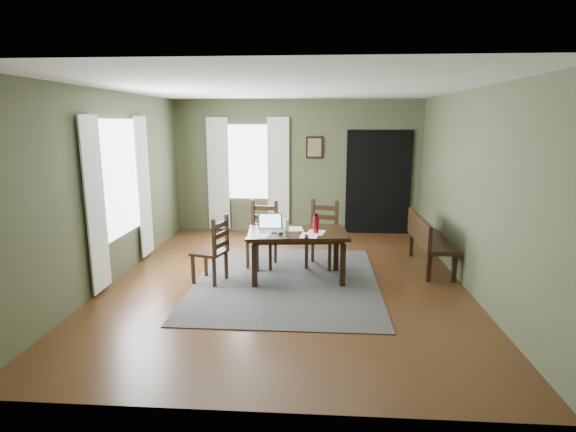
# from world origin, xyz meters

# --- Properties ---
(ground) EXTENTS (5.00, 6.00, 0.01)m
(ground) POSITION_xyz_m (0.00, 0.00, -0.01)
(ground) COLOR #492C16
(room_shell) EXTENTS (5.02, 6.02, 2.71)m
(room_shell) POSITION_xyz_m (0.00, 0.00, 1.80)
(room_shell) COLOR #474F34
(room_shell) RESTS_ON ground
(rug) EXTENTS (2.60, 3.20, 0.01)m
(rug) POSITION_xyz_m (0.00, 0.00, 0.01)
(rug) COLOR #3B3B3B
(rug) RESTS_ON ground
(dining_table) EXTENTS (1.49, 0.98, 0.70)m
(dining_table) POSITION_xyz_m (0.15, 0.11, 0.63)
(dining_table) COLOR black
(dining_table) RESTS_ON rug
(chair_end) EXTENTS (0.53, 0.53, 0.97)m
(chair_end) POSITION_xyz_m (-1.04, -0.12, 0.48)
(chair_end) COLOR black
(chair_end) RESTS_ON rug
(chair_back_left) EXTENTS (0.50, 0.50, 1.02)m
(chair_back_left) POSITION_xyz_m (-0.43, 0.71, 0.50)
(chair_back_left) COLOR black
(chair_back_left) RESTS_ON rug
(chair_back_right) EXTENTS (0.55, 0.55, 1.03)m
(chair_back_right) POSITION_xyz_m (0.51, 0.74, 0.51)
(chair_back_right) COLOR black
(chair_back_right) RESTS_ON rug
(bench) EXTENTS (0.47, 1.47, 0.83)m
(bench) POSITION_xyz_m (2.15, 0.76, 0.50)
(bench) COLOR black
(bench) RESTS_ON ground
(laptop) EXTENTS (0.38, 0.32, 0.24)m
(laptop) POSITION_xyz_m (-0.25, 0.15, 0.78)
(laptop) COLOR #B7B7BC
(laptop) RESTS_ON dining_table
(computer_mouse) EXTENTS (0.09, 0.11, 0.03)m
(computer_mouse) POSITION_xyz_m (-0.09, -0.06, 0.73)
(computer_mouse) COLOR #3F3F42
(computer_mouse) RESTS_ON dining_table
(tv_remote) EXTENTS (0.05, 0.17, 0.02)m
(tv_remote) POSITION_xyz_m (0.29, -0.21, 0.73)
(tv_remote) COLOR black
(tv_remote) RESTS_ON dining_table
(drinking_glass) EXTENTS (0.09, 0.09, 0.16)m
(drinking_glass) POSITION_xyz_m (-0.01, 0.14, 0.80)
(drinking_glass) COLOR silver
(drinking_glass) RESTS_ON dining_table
(water_bottle) EXTENTS (0.08, 0.08, 0.28)m
(water_bottle) POSITION_xyz_m (0.41, 0.03, 0.85)
(water_bottle) COLOR #B10D22
(water_bottle) RESTS_ON dining_table
(paper_a) EXTENTS (0.28, 0.34, 0.00)m
(paper_a) POSITION_xyz_m (-0.34, -0.18, 0.72)
(paper_a) COLOR white
(paper_a) RESTS_ON dining_table
(paper_b) EXTENTS (0.27, 0.34, 0.00)m
(paper_b) POSITION_xyz_m (0.33, -0.12, 0.72)
(paper_b) COLOR white
(paper_b) RESTS_ON dining_table
(paper_c) EXTENTS (0.28, 0.33, 0.00)m
(paper_c) POSITION_xyz_m (0.11, 0.25, 0.72)
(paper_c) COLOR white
(paper_c) RESTS_ON dining_table
(paper_d) EXTENTS (0.29, 0.35, 0.00)m
(paper_d) POSITION_xyz_m (0.41, 0.06, 0.72)
(paper_d) COLOR white
(paper_d) RESTS_ON dining_table
(window_left) EXTENTS (0.01, 1.30, 1.70)m
(window_left) POSITION_xyz_m (-2.47, 0.20, 1.45)
(window_left) COLOR white
(window_left) RESTS_ON ground
(window_back) EXTENTS (1.00, 0.01, 1.50)m
(window_back) POSITION_xyz_m (-1.00, 2.97, 1.45)
(window_back) COLOR white
(window_back) RESTS_ON ground
(curtain_left_near) EXTENTS (0.03, 0.48, 2.30)m
(curtain_left_near) POSITION_xyz_m (-2.44, -0.62, 1.20)
(curtain_left_near) COLOR silver
(curtain_left_near) RESTS_ON ground
(curtain_left_far) EXTENTS (0.03, 0.48, 2.30)m
(curtain_left_far) POSITION_xyz_m (-2.44, 1.02, 1.20)
(curtain_left_far) COLOR silver
(curtain_left_far) RESTS_ON ground
(curtain_back_left) EXTENTS (0.44, 0.03, 2.30)m
(curtain_back_left) POSITION_xyz_m (-1.62, 2.94, 1.20)
(curtain_back_left) COLOR silver
(curtain_back_left) RESTS_ON ground
(curtain_back_right) EXTENTS (0.44, 0.03, 2.30)m
(curtain_back_right) POSITION_xyz_m (-0.38, 2.94, 1.20)
(curtain_back_right) COLOR silver
(curtain_back_right) RESTS_ON ground
(framed_picture) EXTENTS (0.34, 0.03, 0.44)m
(framed_picture) POSITION_xyz_m (0.35, 2.97, 1.75)
(framed_picture) COLOR black
(framed_picture) RESTS_ON ground
(doorway_back) EXTENTS (1.30, 0.03, 2.10)m
(doorway_back) POSITION_xyz_m (1.65, 2.97, 1.05)
(doorway_back) COLOR black
(doorway_back) RESTS_ON ground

